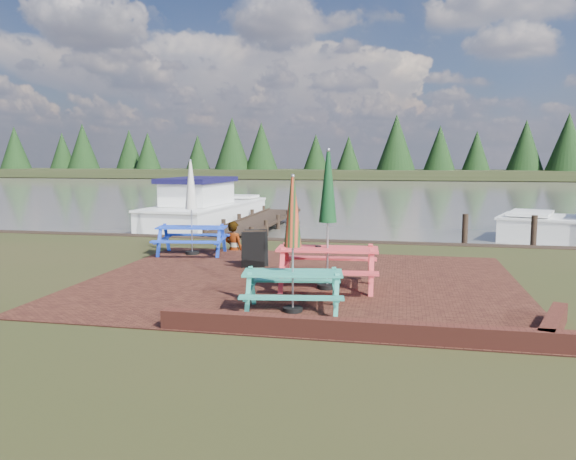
# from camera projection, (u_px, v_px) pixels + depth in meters

# --- Properties ---
(ground) EXTENTS (120.00, 120.00, 0.00)m
(ground) POSITION_uv_depth(u_px,v_px,m) (291.00, 293.00, 10.89)
(ground) COLOR black
(ground) RESTS_ON ground
(paving) EXTENTS (9.00, 7.50, 0.02)m
(paving) POSITION_uv_depth(u_px,v_px,m) (300.00, 282.00, 11.86)
(paving) COLOR #351711
(paving) RESTS_ON ground
(brick_wall) EXTENTS (6.21, 1.79, 0.30)m
(brick_wall) POSITION_uv_depth(u_px,v_px,m) (405.00, 329.00, 8.10)
(brick_wall) COLOR #4C1E16
(brick_wall) RESTS_ON ground
(water) EXTENTS (120.00, 60.00, 0.02)m
(water) POSITION_uv_depth(u_px,v_px,m) (377.00, 190.00, 46.86)
(water) COLOR #44413B
(water) RESTS_ON ground
(far_treeline) EXTENTS (120.00, 10.00, 8.10)m
(far_treeline) POSITION_uv_depth(u_px,v_px,m) (387.00, 153.00, 74.63)
(far_treeline) COLOR black
(far_treeline) RESTS_ON ground
(picnic_table_teal) EXTENTS (1.88, 1.72, 2.31)m
(picnic_table_teal) POSITION_uv_depth(u_px,v_px,m) (293.00, 266.00, 9.42)
(picnic_table_teal) COLOR teal
(picnic_table_teal) RESTS_ON ground
(picnic_table_red) EXTENTS (2.11, 1.91, 2.76)m
(picnic_table_red) POSITION_uv_depth(u_px,v_px,m) (328.00, 241.00, 11.09)
(picnic_table_red) COLOR #D3363B
(picnic_table_red) RESTS_ON ground
(picnic_table_blue) EXTENTS (2.04, 1.87, 2.55)m
(picnic_table_blue) POSITION_uv_depth(u_px,v_px,m) (192.00, 222.00, 15.10)
(picnic_table_blue) COLOR blue
(picnic_table_blue) RESTS_ON ground
(chalkboard) EXTENTS (0.60, 0.70, 0.90)m
(chalkboard) POSITION_uv_depth(u_px,v_px,m) (255.00, 249.00, 13.36)
(chalkboard) COLOR black
(chalkboard) RESTS_ON ground
(jetty) EXTENTS (1.76, 9.08, 1.00)m
(jetty) POSITION_uv_depth(u_px,v_px,m) (260.00, 221.00, 22.53)
(jetty) COLOR black
(jetty) RESTS_ON ground
(boat_jetty) EXTENTS (3.19, 7.87, 2.23)m
(boat_jetty) POSITION_uv_depth(u_px,v_px,m) (206.00, 211.00, 23.14)
(boat_jetty) COLOR white
(boat_jetty) RESTS_ON ground
(person) EXTENTS (0.70, 0.59, 1.65)m
(person) POSITION_uv_depth(u_px,v_px,m) (233.00, 222.00, 15.85)
(person) COLOR gray
(person) RESTS_ON ground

